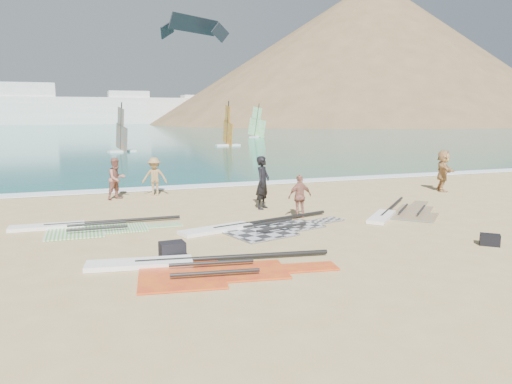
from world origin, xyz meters
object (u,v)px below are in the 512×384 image
object	(u,v)px
rig_red	(191,268)
gear_bag_near	(172,250)
beachgoer_mid	(155,177)
beachgoer_left	(117,179)
beachgoer_right	(443,171)
rig_grey	(255,228)
rig_orange	(399,213)
rig_green	(82,228)
beachgoer_back	(300,196)
gear_bag_far	(490,240)
person_wetsuit	(263,183)

from	to	relation	value
rig_red	gear_bag_near	distance (m)	1.19
rig_red	beachgoer_mid	distance (m)	10.92
beachgoer_left	beachgoer_right	size ratio (longest dim) A/B	0.91
rig_grey	rig_orange	size ratio (longest dim) A/B	1.26
rig_orange	beachgoer_mid	xyz separation A→B (m)	(-7.62, 7.18, 0.80)
rig_green	beachgoer_right	world-z (taller)	beachgoer_right
beachgoer_back	beachgoer_right	distance (m)	9.26
rig_orange	beachgoer_left	distance (m)	11.53
rig_grey	rig_green	world-z (taller)	rig_grey
rig_red	gear_bag_near	size ratio (longest dim) A/B	9.56
gear_bag_far	beachgoer_mid	size ratio (longest dim) A/B	0.31
rig_green	beachgoer_right	bearing A→B (deg)	9.49
rig_red	person_wetsuit	size ratio (longest dim) A/B	2.95
rig_green	gear_bag_near	size ratio (longest dim) A/B	8.60
gear_bag_far	rig_grey	bearing A→B (deg)	143.91
rig_green	rig_orange	size ratio (longest dim) A/B	1.17
rig_grey	beachgoer_left	xyz separation A→B (m)	(-3.59, 7.21, 0.83)
gear_bag_far	beachgoer_right	distance (m)	9.80
rig_orange	rig_red	world-z (taller)	rig_red
gear_bag_near	beachgoer_mid	world-z (taller)	beachgoer_mid
gear_bag_near	person_wetsuit	size ratio (longest dim) A/B	0.31
beachgoer_back	beachgoer_left	bearing A→B (deg)	-51.31
beachgoer_right	beachgoer_back	bearing A→B (deg)	133.94
gear_bag_far	gear_bag_near	bearing A→B (deg)	167.54
beachgoer_mid	beachgoer_back	bearing A→B (deg)	-40.48
rig_orange	person_wetsuit	distance (m)	5.12
beachgoer_right	beachgoer_left	bearing A→B (deg)	102.60
rig_grey	gear_bag_far	distance (m)	6.77
rig_green	beachgoer_mid	xyz separation A→B (m)	(3.15, 5.70, 0.80)
beachgoer_mid	beachgoer_right	world-z (taller)	beachgoer_right
beachgoer_right	rig_orange	bearing A→B (deg)	151.12
person_wetsuit	beachgoer_right	world-z (taller)	person_wetsuit
gear_bag_near	beachgoer_left	distance (m)	9.37
rig_orange	beachgoer_mid	size ratio (longest dim) A/B	2.70
rig_red	beachgoer_right	distance (m)	15.52
rig_red	gear_bag_near	world-z (taller)	gear_bag_near
rig_orange	gear_bag_near	size ratio (longest dim) A/B	7.35
rig_orange	gear_bag_near	distance (m)	9.03
rig_green	gear_bag_far	distance (m)	12.08
gear_bag_near	beachgoer_mid	bearing A→B (deg)	83.82
rig_green	beachgoer_left	distance (m)	5.60
rig_green	gear_bag_near	distance (m)	4.51
rig_green	gear_bag_far	world-z (taller)	gear_bag_far
gear_bag_far	beachgoer_mid	xyz separation A→B (m)	(-7.42, 11.57, 0.69)
rig_orange	gear_bag_near	world-z (taller)	gear_bag_near
gear_bag_near	person_wetsuit	world-z (taller)	person_wetsuit
beachgoer_mid	gear_bag_far	bearing A→B (deg)	-39.61
rig_grey	gear_bag_near	bearing A→B (deg)	-160.17
gear_bag_near	beachgoer_back	world-z (taller)	beachgoer_back
rig_grey	rig_red	distance (m)	4.30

